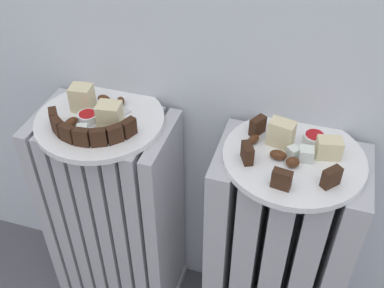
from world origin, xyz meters
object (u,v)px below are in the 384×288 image
object	(u,v)px
radiator_left	(116,219)
jam_bowl_left	(88,117)
fork	(112,118)
plate_left	(100,120)
jam_bowl_right	(314,139)
radiator_right	(275,258)
plate_right	(294,158)

from	to	relation	value
radiator_left	jam_bowl_left	size ratio (longest dim) A/B	14.28
fork	jam_bowl_left	bearing A→B (deg)	-148.75
radiator_left	plate_left	size ratio (longest dim) A/B	2.21
radiator_left	jam_bowl_right	bearing A→B (deg)	5.77
radiator_left	radiator_right	xyz separation A→B (m)	(0.37, 0.00, 0.00)
jam_bowl_right	fork	world-z (taller)	jam_bowl_right
radiator_right	jam_bowl_left	bearing A→B (deg)	-177.43
jam_bowl_left	jam_bowl_right	xyz separation A→B (m)	(0.42, 0.06, 0.00)
plate_right	radiator_right	bearing A→B (deg)	75.96
plate_left	jam_bowl_right	bearing A→B (deg)	5.77
jam_bowl_left	plate_left	bearing A→B (deg)	50.15
plate_left	jam_bowl_left	distance (m)	0.03
plate_left	fork	xyz separation A→B (m)	(0.02, 0.01, 0.01)
radiator_left	plate_right	bearing A→B (deg)	0.00
jam_bowl_right	radiator_left	bearing A→B (deg)	-174.23
plate_right	jam_bowl_left	xyz separation A→B (m)	(-0.39, -0.02, 0.02)
radiator_left	fork	distance (m)	0.29
radiator_right	plate_right	distance (m)	0.29
radiator_left	plate_left	world-z (taller)	plate_left
radiator_left	fork	bearing A→B (deg)	13.59
radiator_left	jam_bowl_left	world-z (taller)	jam_bowl_left
radiator_left	plate_right	size ratio (longest dim) A/B	2.21
fork	plate_right	bearing A→B (deg)	-0.93
plate_left	radiator_right	bearing A→B (deg)	0.00
plate_left	jam_bowl_right	distance (m)	0.40
radiator_left	jam_bowl_right	world-z (taller)	jam_bowl_right
plate_left	jam_bowl_left	xyz separation A→B (m)	(-0.01, -0.02, 0.02)
radiator_left	jam_bowl_right	xyz separation A→B (m)	(0.40, 0.04, 0.30)
jam_bowl_left	radiator_right	bearing A→B (deg)	2.57
radiator_right	jam_bowl_left	distance (m)	0.49
radiator_right	jam_bowl_right	xyz separation A→B (m)	(0.03, 0.04, 0.30)
radiator_right	jam_bowl_right	size ratio (longest dim) A/B	13.85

